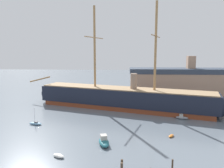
# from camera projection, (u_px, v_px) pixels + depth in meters

# --- Properties ---
(tall_ship) EXTENTS (69.08, 27.16, 34.23)m
(tall_ship) POSITION_uv_depth(u_px,v_px,m) (123.00, 98.00, 74.12)
(tall_ship) COLOR brown
(tall_ship) RESTS_ON ground
(dinghy_foreground_left) EXTENTS (2.69, 2.10, 0.58)m
(dinghy_foreground_left) POSITION_uv_depth(u_px,v_px,m) (59.00, 156.00, 40.50)
(dinghy_foreground_left) COLOR silver
(dinghy_foreground_left) RESTS_ON ground
(motorboat_near_centre) EXTENTS (3.18, 5.18, 2.03)m
(motorboat_near_centre) POSITION_uv_depth(u_px,v_px,m) (104.00, 141.00, 45.88)
(motorboat_near_centre) COLOR #236670
(motorboat_near_centre) RESTS_ON ground
(sailboat_mid_left) EXTENTS (3.69, 1.63, 4.65)m
(sailboat_mid_left) POSITION_uv_depth(u_px,v_px,m) (36.00, 123.00, 58.28)
(sailboat_mid_left) COLOR #7FB2D6
(sailboat_mid_left) RESTS_ON ground
(dinghy_mid_right) EXTENTS (1.83, 2.12, 0.47)m
(dinghy_mid_right) POSITION_uv_depth(u_px,v_px,m) (171.00, 136.00, 50.17)
(dinghy_mid_right) COLOR orange
(dinghy_mid_right) RESTS_ON ground
(motorboat_alongside_stern) EXTENTS (3.65, 2.34, 1.42)m
(motorboat_alongside_stern) POSITION_uv_depth(u_px,v_px,m) (182.00, 117.00, 63.25)
(motorboat_alongside_stern) COLOR gray
(motorboat_alongside_stern) RESTS_ON ground
(motorboat_distant_centre) EXTENTS (4.26, 3.71, 1.69)m
(motorboat_distant_centre) POSITION_uv_depth(u_px,v_px,m) (119.00, 96.00, 93.66)
(motorboat_distant_centre) COLOR orange
(motorboat_distant_centre) RESTS_ON ground
(mooring_piling_nearest) EXTENTS (0.38, 0.38, 1.58)m
(mooring_piling_nearest) POSITION_uv_depth(u_px,v_px,m) (122.00, 164.00, 36.53)
(mooring_piling_nearest) COLOR #423323
(mooring_piling_nearest) RESTS_ON ground
(mooring_piling_left_pair) EXTENTS (0.41, 0.41, 1.40)m
(mooring_piling_left_pair) POSITION_uv_depth(u_px,v_px,m) (122.00, 167.00, 35.83)
(mooring_piling_left_pair) COLOR #4C3D2D
(mooring_piling_left_pair) RESTS_ON ground
(mooring_piling_midwater) EXTENTS (0.30, 0.30, 1.94)m
(mooring_piling_midwater) POSITION_uv_depth(u_px,v_px,m) (172.00, 165.00, 35.86)
(mooring_piling_midwater) COLOR #423323
(mooring_piling_midwater) RESTS_ON ground
(dockside_warehouse_right) EXTENTS (59.57, 13.13, 17.22)m
(dockside_warehouse_right) POSITION_uv_depth(u_px,v_px,m) (194.00, 82.00, 95.44)
(dockside_warehouse_right) COLOR #565659
(dockside_warehouse_right) RESTS_ON ground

